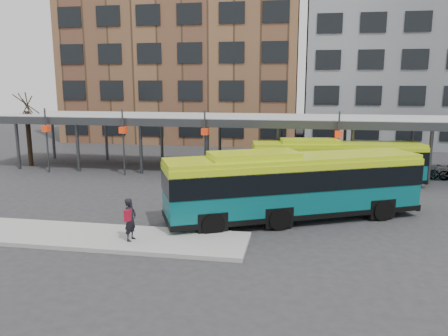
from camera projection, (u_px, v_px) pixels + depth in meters
ground at (224, 223)px, 20.94m from camera, size 120.00×120.00×0.00m
boarding_island at (87, 236)px, 18.94m from camera, size 14.00×3.00×0.18m
canopy at (252, 120)px, 32.64m from camera, size 40.00×6.53×4.80m
tree at (29, 136)px, 35.08m from camera, size 1.64×1.64×5.60m
building_brick at (186, 45)px, 51.43m from camera, size 26.00×14.00×22.00m
building_grey at (419, 51)px, 47.28m from camera, size 24.00×14.00×20.00m
bus_front at (293, 184)px, 21.19m from camera, size 12.51×7.71×3.46m
bus_rear at (336, 161)px, 28.59m from camera, size 11.25×4.11×3.04m
pedestrian at (130, 219)px, 18.05m from camera, size 0.52×0.71×1.80m
bike_rack at (440, 173)px, 30.27m from camera, size 5.87×1.57×1.06m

